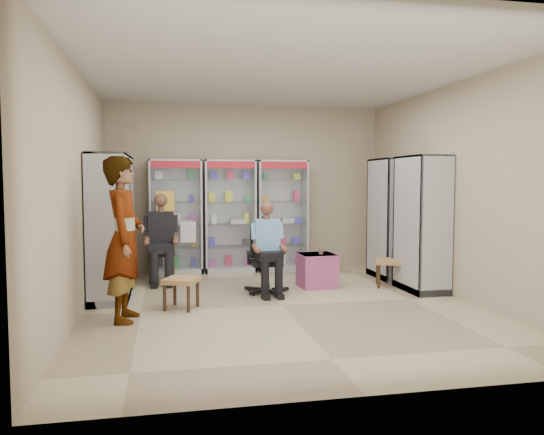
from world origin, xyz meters
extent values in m
plane|color=tan|center=(0.00, 0.00, 0.00)|extent=(6.00, 6.00, 0.00)
cube|color=tan|center=(0.00, 3.00, 1.50)|extent=(5.00, 0.02, 3.00)
cube|color=tan|center=(0.00, -3.00, 1.50)|extent=(5.00, 0.02, 3.00)
cube|color=tan|center=(-2.50, 0.00, 1.50)|extent=(0.02, 6.00, 3.00)
cube|color=tan|center=(2.50, 0.00, 1.50)|extent=(0.02, 6.00, 3.00)
cube|color=beige|center=(0.00, 0.00, 3.00)|extent=(5.00, 6.00, 0.02)
cube|color=silver|center=(-1.30, 2.73, 1.00)|extent=(0.90, 0.50, 2.00)
cube|color=#B0B1B8|center=(-0.35, 2.73, 1.00)|extent=(0.90, 0.50, 2.00)
cube|color=#9FA2A6|center=(0.60, 2.73, 1.00)|extent=(0.90, 0.50, 2.00)
cube|color=silver|center=(2.23, 1.60, 1.00)|extent=(0.90, 0.50, 2.00)
cube|color=#B1B4B8|center=(2.23, 0.50, 1.00)|extent=(0.90, 0.50, 2.00)
cube|color=#B8BAC0|center=(-2.23, 1.80, 1.00)|extent=(0.90, 0.50, 2.00)
cube|color=#B0B4B8|center=(-2.23, 0.70, 1.00)|extent=(0.90, 0.50, 2.00)
cube|color=black|center=(-1.55, 2.00, 0.47)|extent=(0.42, 0.42, 0.94)
cube|color=black|center=(-0.05, 0.83, 0.49)|extent=(0.55, 0.55, 0.98)
cube|color=#A7428A|center=(0.80, 1.08, 0.26)|extent=(0.55, 0.53, 0.51)
cylinder|color=#582207|center=(0.85, 1.04, 0.56)|extent=(0.07, 0.07, 0.10)
cube|color=olive|center=(1.90, 0.88, 0.21)|extent=(0.54, 0.54, 0.42)
cube|color=#A87747|center=(-1.29, 0.07, 0.20)|extent=(0.52, 0.52, 0.40)
imported|color=gray|center=(-1.95, -0.37, 0.96)|extent=(0.52, 0.73, 1.92)
camera|label=1|loc=(-1.48, -6.70, 1.64)|focal=35.00mm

